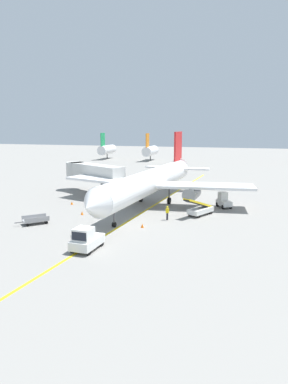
{
  "coord_description": "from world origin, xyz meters",
  "views": [
    {
      "loc": [
        13.02,
        -36.25,
        11.11
      ],
      "look_at": [
        0.21,
        7.62,
        2.5
      ],
      "focal_mm": 33.0,
      "sensor_mm": 36.0,
      "label": 1
    }
  ],
  "objects_px": {
    "safety_cone_wingtip_left": "(72,203)",
    "jet_bridge": "(90,172)",
    "belt_loader_forward_hold": "(200,209)",
    "airliner": "(151,181)",
    "safety_cone_nose_right": "(82,213)",
    "baggage_tug_near_wing": "(224,201)",
    "ground_crew_marshaller": "(167,213)",
    "baggage_cart_loaded": "(36,220)",
    "pushback_tug": "(86,240)",
    "safety_cone_nose_left": "(142,226)"
  },
  "relations": [
    {
      "from": "belt_loader_forward_hold",
      "to": "ground_crew_marshaller",
      "type": "distance_m",
      "value": 4.83
    },
    {
      "from": "pushback_tug",
      "to": "baggage_cart_loaded",
      "type": "relative_size",
      "value": 1.13
    },
    {
      "from": "safety_cone_nose_left",
      "to": "safety_cone_nose_right",
      "type": "xyz_separation_m",
      "value": [
        -8.95,
        3.32,
        0.0
      ]
    },
    {
      "from": "belt_loader_forward_hold",
      "to": "ground_crew_marshaller",
      "type": "height_order",
      "value": "belt_loader_forward_hold"
    },
    {
      "from": "baggage_tug_near_wing",
      "to": "safety_cone_wingtip_left",
      "type": "distance_m",
      "value": 21.4
    },
    {
      "from": "ground_crew_marshaller",
      "to": "safety_cone_wingtip_left",
      "type": "height_order",
      "value": "ground_crew_marshaller"
    },
    {
      "from": "ground_crew_marshaller",
      "to": "baggage_cart_loaded",
      "type": "bearing_deg",
      "value": -157.14
    },
    {
      "from": "safety_cone_nose_left",
      "to": "safety_cone_nose_right",
      "type": "relative_size",
      "value": 1.0
    },
    {
      "from": "pushback_tug",
      "to": "baggage_tug_near_wing",
      "type": "xyz_separation_m",
      "value": [
        10.79,
        20.87,
        -0.07
      ]
    },
    {
      "from": "safety_cone_wingtip_left",
      "to": "jet_bridge",
      "type": "bearing_deg",
      "value": 97.68
    },
    {
      "from": "airliner",
      "to": "pushback_tug",
      "type": "xyz_separation_m",
      "value": [
        -0.81,
        -19.62,
        -2.42
      ]
    },
    {
      "from": "jet_bridge",
      "to": "safety_cone_wingtip_left",
      "type": "relative_size",
      "value": 28.37
    },
    {
      "from": "baggage_cart_loaded",
      "to": "belt_loader_forward_hold",
      "type": "bearing_deg",
      "value": 27.91
    },
    {
      "from": "airliner",
      "to": "baggage_cart_loaded",
      "type": "bearing_deg",
      "value": -127.31
    },
    {
      "from": "pushback_tug",
      "to": "safety_cone_nose_left",
      "type": "distance_m",
      "value": 8.81
    },
    {
      "from": "belt_loader_forward_hold",
      "to": "safety_cone_nose_right",
      "type": "relative_size",
      "value": 11.42
    },
    {
      "from": "baggage_cart_loaded",
      "to": "pushback_tug",
      "type": "bearing_deg",
      "value": -33.9
    },
    {
      "from": "baggage_cart_loaded",
      "to": "safety_cone_wingtip_left",
      "type": "xyz_separation_m",
      "value": [
        -0.81,
        10.33,
        -0.25
      ]
    },
    {
      "from": "airliner",
      "to": "jet_bridge",
      "type": "height_order",
      "value": "airliner"
    },
    {
      "from": "airliner",
      "to": "baggage_tug_near_wing",
      "type": "distance_m",
      "value": 10.36
    },
    {
      "from": "jet_bridge",
      "to": "safety_cone_wingtip_left",
      "type": "bearing_deg",
      "value": -82.32
    },
    {
      "from": "baggage_tug_near_wing",
      "to": "ground_crew_marshaller",
      "type": "bearing_deg",
      "value": -124.87
    },
    {
      "from": "belt_loader_forward_hold",
      "to": "safety_cone_nose_left",
      "type": "xyz_separation_m",
      "value": [
        -5.41,
        -7.31,
        -0.56
      ]
    },
    {
      "from": "jet_bridge",
      "to": "belt_loader_forward_hold",
      "type": "relative_size",
      "value": 2.48
    },
    {
      "from": "belt_loader_forward_hold",
      "to": "ground_crew_marshaller",
      "type": "relative_size",
      "value": 2.96
    },
    {
      "from": "pushback_tug",
      "to": "ground_crew_marshaller",
      "type": "relative_size",
      "value": 2.17
    },
    {
      "from": "airliner",
      "to": "baggage_cart_loaded",
      "type": "distance_m",
      "value": 17.03
    },
    {
      "from": "jet_bridge",
      "to": "belt_loader_forward_hold",
      "type": "height_order",
      "value": "jet_bridge"
    },
    {
      "from": "airliner",
      "to": "pushback_tug",
      "type": "relative_size",
      "value": 9.56
    },
    {
      "from": "safety_cone_wingtip_left",
      "to": "airliner",
      "type": "bearing_deg",
      "value": 15.33
    },
    {
      "from": "jet_bridge",
      "to": "baggage_cart_loaded",
      "type": "height_order",
      "value": "jet_bridge"
    },
    {
      "from": "baggage_tug_near_wing",
      "to": "safety_cone_nose_left",
      "type": "distance_m",
      "value": 14.89
    },
    {
      "from": "airliner",
      "to": "baggage_cart_loaded",
      "type": "height_order",
      "value": "airliner"
    },
    {
      "from": "belt_loader_forward_hold",
      "to": "baggage_cart_loaded",
      "type": "relative_size",
      "value": 1.54
    },
    {
      "from": "belt_loader_forward_hold",
      "to": "safety_cone_wingtip_left",
      "type": "xyz_separation_m",
      "value": [
        -18.42,
        1.0,
        -0.56
      ]
    },
    {
      "from": "airliner",
      "to": "safety_cone_nose_right",
      "type": "xyz_separation_m",
      "value": [
        -6.92,
        -8.0,
        -3.2
      ]
    },
    {
      "from": "safety_cone_nose_right",
      "to": "safety_cone_wingtip_left",
      "type": "relative_size",
      "value": 1.0
    },
    {
      "from": "safety_cone_nose_right",
      "to": "safety_cone_wingtip_left",
      "type": "height_order",
      "value": "same"
    },
    {
      "from": "jet_bridge",
      "to": "safety_cone_nose_right",
      "type": "distance_m",
      "value": 15.45
    },
    {
      "from": "baggage_cart_loaded",
      "to": "safety_cone_nose_left",
      "type": "distance_m",
      "value": 12.36
    },
    {
      "from": "ground_crew_marshaller",
      "to": "safety_cone_nose_right",
      "type": "distance_m",
      "value": 10.93
    },
    {
      "from": "pushback_tug",
      "to": "belt_loader_forward_hold",
      "type": "height_order",
      "value": "belt_loader_forward_hold"
    },
    {
      "from": "safety_cone_nose_left",
      "to": "airliner",
      "type": "bearing_deg",
      "value": 100.15
    },
    {
      "from": "airliner",
      "to": "safety_cone_nose_left",
      "type": "xyz_separation_m",
      "value": [
        2.03,
        -11.32,
        -3.2
      ]
    },
    {
      "from": "safety_cone_nose_left",
      "to": "ground_crew_marshaller",
      "type": "bearing_deg",
      "value": 63.75
    },
    {
      "from": "safety_cone_wingtip_left",
      "to": "belt_loader_forward_hold",
      "type": "bearing_deg",
      "value": -3.12
    },
    {
      "from": "safety_cone_nose_left",
      "to": "safety_cone_wingtip_left",
      "type": "xyz_separation_m",
      "value": [
        -13.0,
        8.31,
        0.0
      ]
    },
    {
      "from": "pushback_tug",
      "to": "baggage_tug_near_wing",
      "type": "relative_size",
      "value": 1.36
    },
    {
      "from": "baggage_tug_near_wing",
      "to": "baggage_cart_loaded",
      "type": "xyz_separation_m",
      "value": [
        -20.15,
        -14.59,
        -0.46
      ]
    },
    {
      "from": "jet_bridge",
      "to": "baggage_cart_loaded",
      "type": "relative_size",
      "value": 3.83
    }
  ]
}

